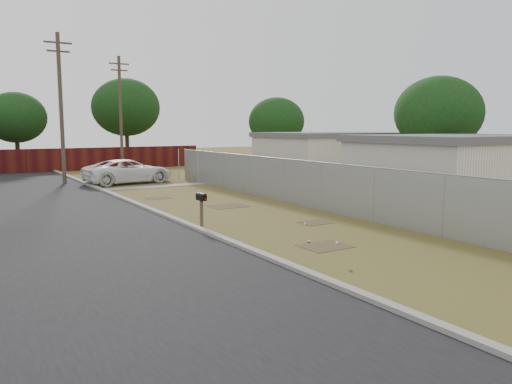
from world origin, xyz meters
TOP-DOWN VIEW (x-y plane):
  - ground at (0.00, 0.00)m, footprint 120.00×120.00m
  - street at (-6.76, 8.05)m, footprint 15.10×60.00m
  - chainlink_fence at (3.12, 1.03)m, footprint 0.10×27.06m
  - privacy_fence at (-6.00, 25.00)m, footprint 30.00×0.12m
  - utility_poles at (-3.67, 20.67)m, footprint 12.60×8.24m
  - houses at (9.70, 3.13)m, footprint 9.30×17.24m
  - horizon_trees at (0.84, 23.56)m, footprint 33.32×31.94m
  - mailbox at (-2.60, -0.45)m, footprint 0.22×0.52m
  - pickup_truck at (-0.61, 14.11)m, footprint 5.62×3.14m
  - scattered_litter at (-0.63, -4.68)m, footprint 2.65×5.23m

SIDE VIEW (x-z plane):
  - ground at x=0.00m, z-range 0.00..0.00m
  - street at x=-6.76m, z-range -0.04..0.08m
  - scattered_litter at x=-0.63m, z-range 0.01..0.08m
  - pickup_truck at x=-0.61m, z-range 0.00..1.49m
  - chainlink_fence at x=3.12m, z-range -0.21..1.81m
  - privacy_fence at x=-6.00m, z-range 0.00..1.80m
  - mailbox at x=-2.60m, z-range 0.34..1.53m
  - houses at x=9.70m, z-range 0.01..3.11m
  - horizon_trees at x=0.84m, z-range 0.74..8.52m
  - utility_poles at x=-3.67m, z-range 0.19..9.19m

